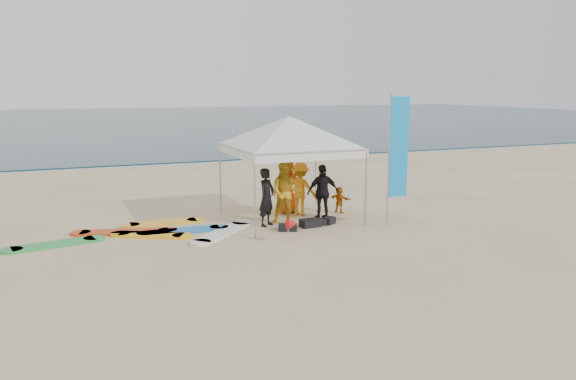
% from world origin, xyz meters
% --- Properties ---
extents(ground, '(120.00, 120.00, 0.00)m').
position_xyz_m(ground, '(0.00, 0.00, 0.00)').
color(ground, beige).
rests_on(ground, ground).
extents(ocean, '(160.00, 84.00, 0.08)m').
position_xyz_m(ocean, '(0.00, 60.00, 0.04)').
color(ocean, '#0C2633').
rests_on(ocean, ground).
extents(shoreline_foam, '(160.00, 1.20, 0.01)m').
position_xyz_m(shoreline_foam, '(0.00, 18.20, 0.00)').
color(shoreline_foam, silver).
rests_on(shoreline_foam, ground).
extents(person_black_a, '(0.72, 0.69, 1.66)m').
position_xyz_m(person_black_a, '(-0.37, 3.64, 0.83)').
color(person_black_a, black).
rests_on(person_black_a, ground).
extents(person_yellow, '(1.08, 0.98, 1.83)m').
position_xyz_m(person_yellow, '(0.21, 3.62, 0.91)').
color(person_yellow, gold).
rests_on(person_yellow, ground).
extents(person_orange_a, '(1.19, 1.17, 1.64)m').
position_xyz_m(person_orange_a, '(1.07, 4.55, 0.82)').
color(person_orange_a, orange).
rests_on(person_orange_a, ground).
extents(person_black_b, '(1.00, 0.48, 1.67)m').
position_xyz_m(person_black_b, '(1.43, 3.71, 0.83)').
color(person_black_b, black).
rests_on(person_black_b, ground).
extents(person_orange_b, '(0.85, 0.56, 1.74)m').
position_xyz_m(person_orange_b, '(0.80, 4.97, 0.87)').
color(person_orange_b, '#CC5212').
rests_on(person_orange_b, ground).
extents(person_seated, '(0.58, 0.80, 0.83)m').
position_xyz_m(person_seated, '(2.35, 4.39, 0.42)').
color(person_seated, '#C46311').
rests_on(person_seated, ground).
extents(canopy_tent, '(4.68, 4.68, 3.53)m').
position_xyz_m(canopy_tent, '(0.52, 4.13, 3.07)').
color(canopy_tent, '#A5A5A8').
rests_on(canopy_tent, ground).
extents(feather_flag, '(0.63, 0.04, 3.77)m').
position_xyz_m(feather_flag, '(3.01, 2.20, 2.22)').
color(feather_flag, '#A5A5A8').
rests_on(feather_flag, ground).
extents(marker_pennant, '(0.28, 0.28, 0.64)m').
position_xyz_m(marker_pennant, '(-0.40, 1.70, 0.49)').
color(marker_pennant, '#A5A5A8').
rests_on(marker_pennant, ground).
extents(gear_pile, '(1.92, 0.70, 0.22)m').
position_xyz_m(gear_pile, '(0.68, 3.05, 0.10)').
color(gear_pile, black).
rests_on(gear_pile, ground).
extents(surfboard_spread, '(6.21, 3.00, 0.07)m').
position_xyz_m(surfboard_spread, '(-3.57, 3.97, 0.03)').
color(surfboard_spread, green).
rests_on(surfboard_spread, ground).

